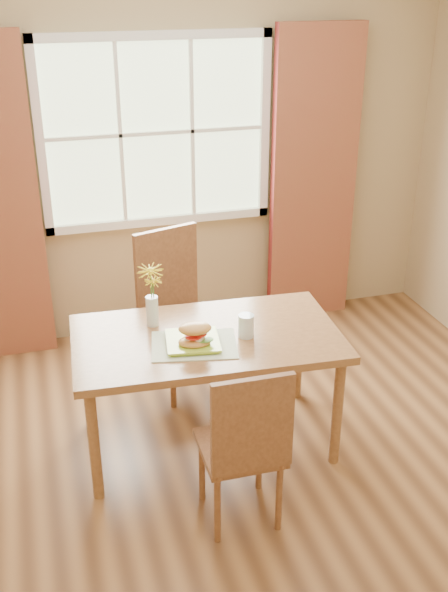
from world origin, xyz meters
TOP-DOWN VIEW (x-y plane):
  - room at (0.00, 0.00)m, footprint 4.24×3.84m
  - window at (0.00, 1.87)m, footprint 1.62×0.06m
  - curtain_right at (1.15, 1.78)m, footprint 0.65×0.08m
  - dining_table at (-0.05, 0.38)m, footprint 1.50×0.91m
  - chair_near at (-0.05, -0.32)m, footprint 0.39×0.39m
  - chair_far at (-0.07, 1.09)m, footprint 0.55×0.55m
  - placemat at (-0.14, 0.29)m, footprint 0.50×0.41m
  - plate at (-0.14, 0.30)m, footprint 0.32×0.32m
  - croissant_sandwich at (-0.14, 0.25)m, footprint 0.19×0.15m
  - water_glass at (0.16, 0.31)m, footprint 0.09×0.09m
  - flower_vase at (-0.30, 0.58)m, footprint 0.15×0.15m

SIDE VIEW (x-z plane):
  - chair_near at x=-0.05m, z-range 0.04..0.97m
  - chair_far at x=-0.07m, z-range 0.05..1.10m
  - dining_table at x=-0.05m, z-range 0.28..0.99m
  - placemat at x=-0.14m, z-range 0.71..0.72m
  - plate at x=-0.14m, z-range 0.72..0.73m
  - water_glass at x=0.16m, z-range 0.71..0.84m
  - croissant_sandwich at x=-0.14m, z-range 0.73..0.86m
  - flower_vase at x=-0.30m, z-range 0.75..1.10m
  - curtain_right at x=1.15m, z-range 0.00..2.20m
  - room at x=0.00m, z-range -0.02..2.72m
  - window at x=0.00m, z-range 0.84..2.16m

